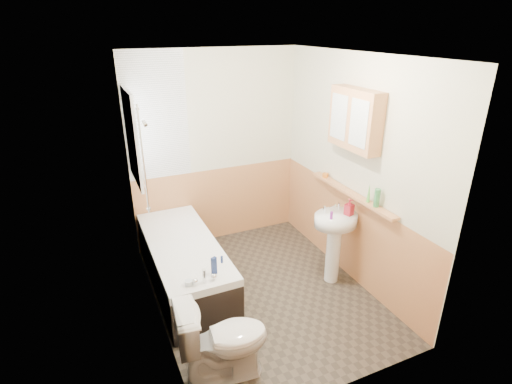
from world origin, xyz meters
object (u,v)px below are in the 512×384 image
at_px(bathtub, 184,263).
at_px(sink, 335,234).
at_px(medicine_cabinet, 355,119).
at_px(toilet, 223,340).
at_px(pine_shelf, 351,193).

xyz_separation_m(bathtub, sink, (1.57, -0.59, 0.31)).
bearing_deg(medicine_cabinet, sink, -161.60).
xyz_separation_m(toilet, sink, (1.60, 0.78, 0.23)).
relative_size(bathtub, sink, 1.90).
bearing_deg(pine_shelf, medicine_cabinet, 145.69).
bearing_deg(pine_shelf, toilet, -155.56).
distance_m(toilet, sink, 1.79).
relative_size(pine_shelf, medicine_cabinet, 2.05).
relative_size(sink, pine_shelf, 0.68).
relative_size(toilet, sink, 0.79).
relative_size(bathtub, medicine_cabinet, 2.64).
distance_m(toilet, pine_shelf, 2.09).
xyz_separation_m(toilet, pine_shelf, (1.80, 0.82, 0.67)).
xyz_separation_m(bathtub, toilet, (-0.03, -1.37, 0.08)).
height_order(bathtub, medicine_cabinet, medicine_cabinet).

